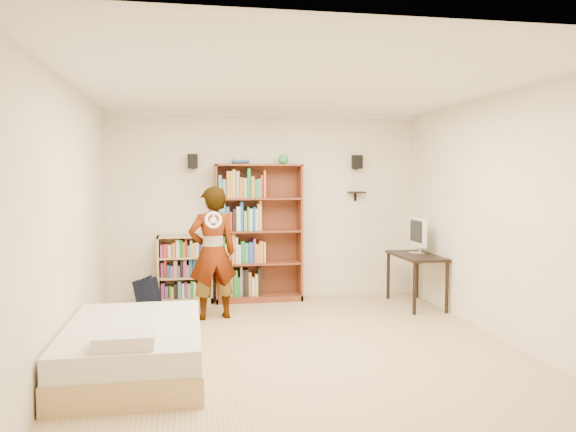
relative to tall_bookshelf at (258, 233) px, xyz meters
name	(u,v)px	position (x,y,z in m)	size (l,w,h in m)	color
ground	(299,348)	(0.13, -2.32, -0.98)	(4.50, 5.00, 0.01)	tan
room_shell	(299,179)	(0.13, -2.32, 0.78)	(4.52, 5.02, 2.71)	white
crown_molding	(299,88)	(0.13, -2.32, 1.69)	(4.50, 5.00, 0.06)	white
speaker_left	(193,161)	(-0.92, 0.08, 1.02)	(0.14, 0.12, 0.20)	black
speaker_right	(357,162)	(1.48, 0.08, 1.02)	(0.14, 0.12, 0.20)	black
wall_shelf	(357,192)	(1.48, 0.09, 0.57)	(0.25, 0.16, 0.03)	black
tall_bookshelf	(258,233)	(0.00, 0.00, 0.00)	(1.24, 0.36, 1.96)	brown
low_bookshelf	(185,269)	(-1.04, 0.04, -0.50)	(0.77, 0.29, 0.96)	#D4B772
computer_desk	(416,280)	(2.10, -0.70, -0.62)	(0.52, 1.04, 0.71)	black
imac	(417,235)	(2.15, -0.58, -0.02)	(0.10, 0.50, 0.50)	silver
daybed	(134,342)	(-1.49, -2.74, -0.70)	(1.22, 1.87, 0.55)	silver
person	(213,253)	(-0.69, -0.92, -0.15)	(0.61, 0.40, 1.66)	black
wii_wheel	(213,220)	(-0.69, -1.23, 0.29)	(0.21, 0.21, 0.04)	silver
navy_bag	(147,293)	(-1.54, -0.28, -0.76)	(0.32, 0.21, 0.43)	black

